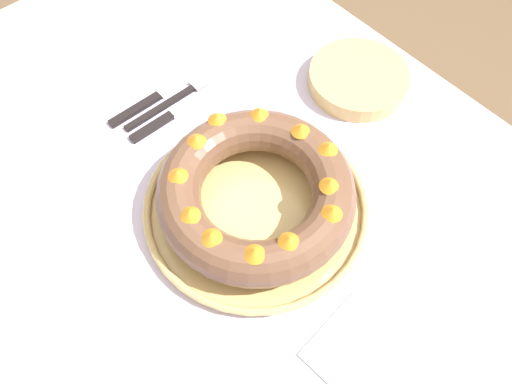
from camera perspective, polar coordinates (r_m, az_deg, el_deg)
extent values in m
plane|color=brown|center=(1.45, -1.66, -15.87)|extent=(8.00, 8.00, 0.00)
cube|color=silver|center=(0.79, -2.95, -2.49)|extent=(1.32, 0.94, 0.03)
cylinder|color=brown|center=(1.51, -5.02, 14.88)|extent=(0.06, 0.06, 0.69)
cylinder|color=tan|center=(0.77, 0.00, -1.85)|extent=(0.33, 0.33, 0.01)
torus|color=tan|center=(0.76, 0.00, -1.50)|extent=(0.34, 0.34, 0.01)
torus|color=brown|center=(0.73, 0.00, 0.00)|extent=(0.29, 0.29, 0.07)
cone|color=orange|center=(0.76, 0.37, 9.12)|extent=(0.04, 0.04, 0.01)
cone|color=orange|center=(0.76, -4.47, 8.52)|extent=(0.03, 0.03, 0.01)
cone|color=orange|center=(0.74, -6.85, 6.07)|extent=(0.04, 0.04, 0.01)
cone|color=orange|center=(0.71, -8.97, 2.10)|extent=(0.04, 0.04, 0.01)
cone|color=orange|center=(0.67, -7.60, -2.43)|extent=(0.03, 0.03, 0.01)
cone|color=orange|center=(0.65, -5.16, -5.03)|extent=(0.04, 0.04, 0.01)
cone|color=orange|center=(0.64, -0.16, -6.91)|extent=(0.03, 0.03, 0.01)
cone|color=orange|center=(0.65, 3.85, -5.45)|extent=(0.03, 0.03, 0.01)
cone|color=orange|center=(0.67, 8.73, -2.18)|extent=(0.04, 0.04, 0.01)
cone|color=orange|center=(0.70, 8.45, 0.97)|extent=(0.04, 0.04, 0.01)
cone|color=orange|center=(0.73, 8.28, 5.12)|extent=(0.04, 0.04, 0.01)
cone|color=orange|center=(0.75, 5.15, 7.24)|extent=(0.03, 0.03, 0.01)
cube|color=black|center=(0.90, -10.86, 9.41)|extent=(0.01, 0.14, 0.01)
cube|color=silver|center=(0.93, -5.78, 12.62)|extent=(0.02, 0.06, 0.01)
cube|color=black|center=(0.91, -13.55, 9.16)|extent=(0.02, 0.10, 0.01)
cube|color=silver|center=(0.94, -7.79, 12.80)|extent=(0.02, 0.12, 0.00)
cube|color=black|center=(0.87, -11.86, 7.20)|extent=(0.02, 0.08, 0.01)
cube|color=silver|center=(0.90, -7.01, 10.36)|extent=(0.02, 0.10, 0.00)
cylinder|color=tan|center=(0.93, 11.63, 12.55)|extent=(0.18, 0.18, 0.03)
cube|color=white|center=(0.71, 13.67, -18.93)|extent=(0.18, 0.13, 0.00)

